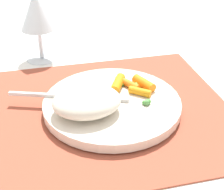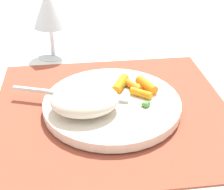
# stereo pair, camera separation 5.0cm
# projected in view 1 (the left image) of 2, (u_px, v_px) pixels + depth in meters

# --- Properties ---
(ground_plane) EXTENTS (2.40, 2.40, 0.00)m
(ground_plane) POSITION_uv_depth(u_px,v_px,m) (112.00, 111.00, 0.57)
(ground_plane) COLOR white
(placemat) EXTENTS (0.40, 0.37, 0.01)m
(placemat) POSITION_uv_depth(u_px,v_px,m) (112.00, 109.00, 0.57)
(placemat) COLOR #9E4733
(placemat) RESTS_ON ground_plane
(plate) EXTENTS (0.23, 0.23, 0.02)m
(plate) POSITION_uv_depth(u_px,v_px,m) (112.00, 104.00, 0.56)
(plate) COLOR silver
(plate) RESTS_ON placemat
(rice_mound) EXTENTS (0.11, 0.09, 0.04)m
(rice_mound) POSITION_uv_depth(u_px,v_px,m) (87.00, 101.00, 0.52)
(rice_mound) COLOR beige
(rice_mound) RESTS_ON plate
(carrot_portion) EXTENTS (0.08, 0.08, 0.02)m
(carrot_portion) POSITION_uv_depth(u_px,v_px,m) (131.00, 85.00, 0.58)
(carrot_portion) COLOR orange
(carrot_portion) RESTS_ON plate
(pea_scatter) EXTENTS (0.07, 0.09, 0.01)m
(pea_scatter) POSITION_uv_depth(u_px,v_px,m) (127.00, 91.00, 0.57)
(pea_scatter) COLOR green
(pea_scatter) RESTS_ON plate
(fork) EXTENTS (0.20, 0.08, 0.01)m
(fork) POSITION_uv_depth(u_px,v_px,m) (81.00, 97.00, 0.56)
(fork) COLOR silver
(fork) RESTS_ON plate
(wine_glass) EXTENTS (0.08, 0.08, 0.15)m
(wine_glass) POSITION_uv_depth(u_px,v_px,m) (37.00, 13.00, 0.69)
(wine_glass) COLOR silver
(wine_glass) RESTS_ON ground_plane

